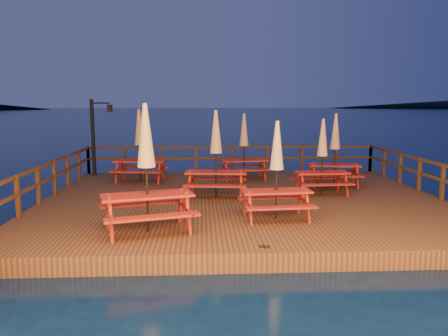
# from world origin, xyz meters

# --- Properties ---
(ground) EXTENTS (500.00, 500.00, 0.00)m
(ground) POSITION_xyz_m (0.00, 0.00, 0.00)
(ground) COLOR #051432
(ground) RESTS_ON ground
(deck) EXTENTS (12.00, 10.00, 0.40)m
(deck) POSITION_xyz_m (0.00, 0.00, 0.20)
(deck) COLOR #3F2914
(deck) RESTS_ON ground
(deck_piles) EXTENTS (11.44, 9.44, 1.40)m
(deck_piles) POSITION_xyz_m (0.00, 0.00, -0.30)
(deck_piles) COLOR #3A1C12
(deck_piles) RESTS_ON ground
(railing) EXTENTS (11.80, 9.75, 1.10)m
(railing) POSITION_xyz_m (0.00, 1.78, 1.16)
(railing) COLOR #3A1C12
(railing) RESTS_ON deck
(lamp_post) EXTENTS (0.85, 0.18, 3.00)m
(lamp_post) POSITION_xyz_m (-5.39, 4.55, 2.20)
(lamp_post) COLOR black
(lamp_post) RESTS_ON deck
(picnic_table_0) EXTENTS (2.02, 1.73, 2.64)m
(picnic_table_0) POSITION_xyz_m (-3.48, 2.87, 1.77)
(picnic_table_0) COLOR maroon
(picnic_table_0) RESTS_ON deck
(picnic_table_1) EXTENTS (2.00, 1.71, 2.65)m
(picnic_table_1) POSITION_xyz_m (-0.81, 0.12, 1.78)
(picnic_table_1) COLOR maroon
(picnic_table_1) RESTS_ON deck
(picnic_table_2) EXTENTS (1.86, 1.58, 2.48)m
(picnic_table_2) POSITION_xyz_m (0.34, 3.21, 1.69)
(picnic_table_2) COLOR maroon
(picnic_table_2) RESTS_ON deck
(picnic_table_3) EXTENTS (2.38, 2.13, 2.86)m
(picnic_table_3) POSITION_xyz_m (-2.46, -3.42, 1.89)
(picnic_table_3) COLOR maroon
(picnic_table_3) RESTS_ON deck
(picnic_table_4) EXTENTS (1.81, 1.53, 2.44)m
(picnic_table_4) POSITION_xyz_m (0.59, -2.52, 1.67)
(picnic_table_4) COLOR maroon
(picnic_table_4) RESTS_ON deck
(picnic_table_5) EXTENTS (1.74, 1.46, 2.38)m
(picnic_table_5) POSITION_xyz_m (2.52, 0.35, 1.64)
(picnic_table_5) COLOR maroon
(picnic_table_5) RESTS_ON deck
(picnic_table_6) EXTENTS (1.93, 1.66, 2.51)m
(picnic_table_6) POSITION_xyz_m (3.34, 1.73, 1.70)
(picnic_table_6) COLOR maroon
(picnic_table_6) RESTS_ON deck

